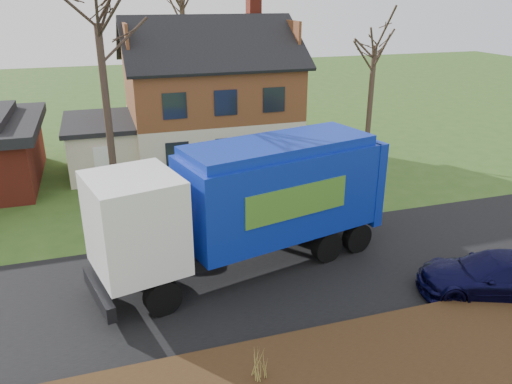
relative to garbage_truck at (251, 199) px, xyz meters
name	(u,v)px	position (x,y,z in m)	size (l,w,h in m)	color
ground	(247,279)	(-0.46, -0.87, -2.58)	(120.00, 120.00, 0.00)	#30521B
road	(247,278)	(-0.46, -0.87, -2.57)	(80.00, 7.00, 0.02)	black
mulch_verge	(308,381)	(-0.46, -6.17, -2.43)	(80.00, 3.50, 0.30)	black
main_house	(201,90)	(1.03, 13.04, 1.44)	(12.95, 8.95, 9.26)	beige
garbage_truck	(251,199)	(0.00, 0.00, 0.00)	(10.82, 5.15, 4.48)	black
silver_sedan	(158,229)	(-2.98, 2.64, -1.92)	(1.40, 4.01, 1.32)	#B2B5BA
navy_wagon	(497,276)	(6.93, -4.27, -1.87)	(2.01, 4.95, 1.44)	black
tree_front_east	(377,25)	(10.20, 9.91, 5.00)	(3.36, 3.36, 9.33)	#46352A
grass_clump_mid	(259,364)	(-1.64, -5.86, -1.85)	(0.31, 0.25, 0.86)	olive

